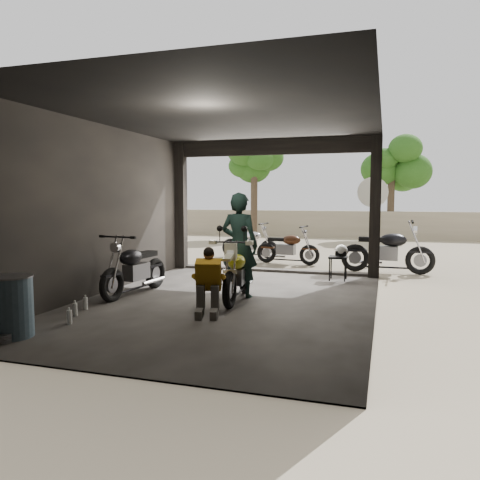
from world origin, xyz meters
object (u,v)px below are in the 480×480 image
Objects in this scene: mechanic at (208,284)px; sign_post at (372,207)px; left_bike at (135,264)px; stool at (338,260)px; rider at (239,245)px; outside_bike_a at (249,240)px; helmet at (341,250)px; oil_drum at (12,308)px; main_bike at (238,269)px; outside_bike_c at (387,247)px; outside_bike_b at (287,245)px.

sign_post reaches higher than mechanic.
left_bike reaches higher than stool.
rider is 1.50m from mechanic.
helmet is at bearing -128.08° from outside_bike_a.
stool is (3.49, 2.64, -0.11)m from left_bike.
outside_bike_a is at bearing 85.35° from oil_drum.
main_bike is 1.99m from left_bike.
main_bike is 5.40m from sign_post.
sign_post reaches higher than outside_bike_c.
sign_post is at bearing 25.35° from outside_bike_c.
stool is 0.22m from helmet.
left_bike is 0.73× the size of sign_post.
oil_drum is (-3.64, -5.52, -0.06)m from stool.
mechanic is (-0.04, -5.89, -0.02)m from outside_bike_b.
helmet is 2.52m from sign_post.
outside_bike_c is 5.76m from mechanic.
rider is at bearing 146.82° from outside_bike_c.
left_bike is 1.09× the size of outside_bike_a.
outside_bike_a reaches higher than mechanic.
main_bike reaches higher than outside_bike_a.
mechanic is at bearing -116.63° from sign_post.
mechanic is at bearing -107.06° from helmet.
main_bike is at bearing -158.18° from outside_bike_a.
outside_bike_c reaches higher than main_bike.
helmet is at bearing 42.86° from stool.
main_bike is at bearing 9.02° from left_bike.
oil_drum is (-4.67, -6.94, -0.23)m from outside_bike_c.
outside_bike_b is 2.89× the size of stool.
main_bike is 1.08× the size of outside_bike_b.
left_bike is at bearing 87.11° from oil_drum.
outside_bike_a reaches higher than oil_drum.
rider is at bearing -172.48° from outside_bike_b.
left_bike is at bearing -142.90° from stool.
outside_bike_c is at bearing -118.24° from rider.
main_bike is 1.66× the size of mechanic.
mechanic is 0.43× the size of sign_post.
left_bike reaches higher than outside_bike_a.
rider is (1.94, 0.38, 0.38)m from left_bike.
stool is at bearing 42.70° from left_bike.
rider reaches higher than helmet.
outside_bike_a is at bearing 141.39° from helmet.
oil_drum is (-2.08, -3.26, -0.55)m from rider.
mechanic is at bearing -100.70° from main_bike.
outside_bike_b is at bearing 75.03° from oil_drum.
outside_bike_b reaches higher than helmet.
rider reaches higher than outside_bike_c.
sign_post reaches higher than oil_drum.
sign_post is (2.25, 6.02, 1.07)m from mechanic.
rider is at bearing 16.69° from left_bike.
left_bike is 3.17× the size of stool.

